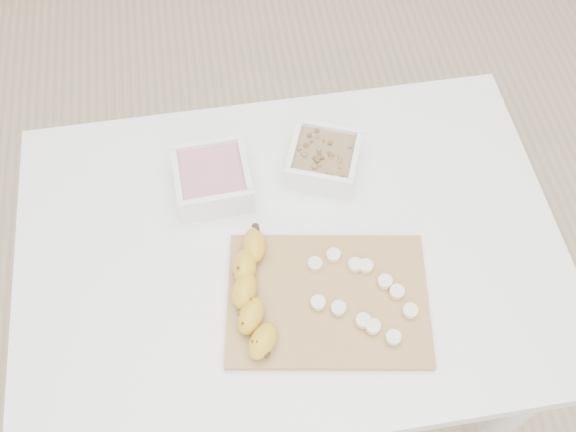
{
  "coord_description": "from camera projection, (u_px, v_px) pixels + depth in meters",
  "views": [
    {
      "loc": [
        -0.09,
        -0.54,
        1.79
      ],
      "look_at": [
        0.0,
        0.03,
        0.81
      ],
      "focal_mm": 40.0,
      "sensor_mm": 36.0,
      "label": 1
    }
  ],
  "objects": [
    {
      "name": "banana_slices",
      "position": [
        362.0,
        294.0,
        1.1
      ],
      "size": [
        0.18,
        0.19,
        0.02
      ],
      "color": "#F6E4BB",
      "rests_on": "cutting_board"
    },
    {
      "name": "table",
      "position": [
        290.0,
        269.0,
        1.26
      ],
      "size": [
        1.0,
        0.7,
        0.75
      ],
      "color": "white",
      "rests_on": "ground"
    },
    {
      "name": "banana",
      "position": [
        254.0,
        294.0,
        1.09
      ],
      "size": [
        0.12,
        0.24,
        0.04
      ],
      "primitive_type": null,
      "rotation": [
        0.0,
        0.0,
        -0.25
      ],
      "color": "gold",
      "rests_on": "cutting_board"
    },
    {
      "name": "ground",
      "position": [
        290.0,
        370.0,
        1.82
      ],
      "size": [
        3.5,
        3.5,
        0.0
      ],
      "primitive_type": "plane",
      "color": "#C6AD89",
      "rests_on": "ground"
    },
    {
      "name": "bowl_granola",
      "position": [
        324.0,
        159.0,
        1.24
      ],
      "size": [
        0.17,
        0.17,
        0.06
      ],
      "color": "white",
      "rests_on": "table"
    },
    {
      "name": "bowl_yogurt",
      "position": [
        213.0,
        178.0,
        1.21
      ],
      "size": [
        0.14,
        0.14,
        0.06
      ],
      "color": "white",
      "rests_on": "table"
    },
    {
      "name": "cutting_board",
      "position": [
        328.0,
        299.0,
        1.11
      ],
      "size": [
        0.38,
        0.3,
        0.01
      ],
      "primitive_type": "cube",
      "rotation": [
        0.0,
        0.0,
        -0.16
      ],
      "color": "#A98149",
      "rests_on": "table"
    }
  ]
}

